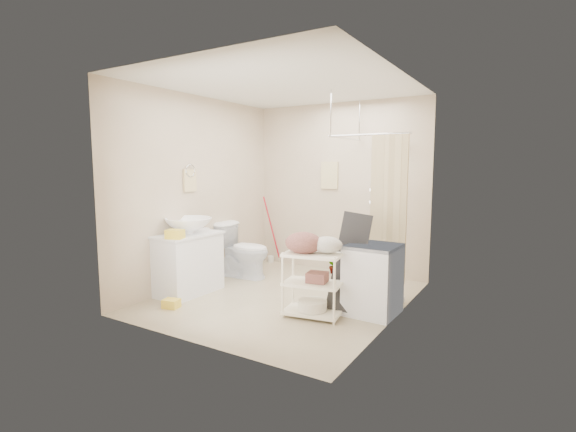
% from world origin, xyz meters
% --- Properties ---
extents(floor, '(3.20, 3.20, 0.00)m').
position_xyz_m(floor, '(0.00, 0.00, 0.00)').
color(floor, tan).
rests_on(floor, ground).
extents(ceiling, '(2.80, 3.20, 0.04)m').
position_xyz_m(ceiling, '(0.00, 0.00, 2.60)').
color(ceiling, silver).
rests_on(ceiling, ground).
extents(wall_back, '(2.80, 0.04, 2.60)m').
position_xyz_m(wall_back, '(0.00, 1.60, 1.30)').
color(wall_back, beige).
rests_on(wall_back, ground).
extents(wall_front, '(2.80, 0.04, 2.60)m').
position_xyz_m(wall_front, '(0.00, -1.60, 1.30)').
color(wall_front, beige).
rests_on(wall_front, ground).
extents(wall_left, '(0.04, 3.20, 2.60)m').
position_xyz_m(wall_left, '(-1.40, 0.00, 1.30)').
color(wall_left, beige).
rests_on(wall_left, ground).
extents(wall_right, '(0.04, 3.20, 2.60)m').
position_xyz_m(wall_right, '(1.40, 0.00, 1.30)').
color(wall_right, beige).
rests_on(wall_right, ground).
extents(vanity, '(0.51, 0.89, 0.78)m').
position_xyz_m(vanity, '(-1.16, -0.48, 0.39)').
color(vanity, silver).
rests_on(vanity, ground).
extents(sink, '(0.64, 0.64, 0.20)m').
position_xyz_m(sink, '(-1.17, -0.46, 0.88)').
color(sink, white).
rests_on(sink, vanity).
extents(counter_basket, '(0.24, 0.21, 0.11)m').
position_xyz_m(counter_basket, '(-1.03, -0.83, 0.83)').
color(counter_basket, yellow).
rests_on(counter_basket, vanity).
extents(floor_basket, '(0.30, 0.26, 0.14)m').
position_xyz_m(floor_basket, '(-0.93, -1.02, 0.07)').
color(floor_basket, yellow).
rests_on(floor_basket, ground).
extents(toilet, '(0.83, 0.51, 0.81)m').
position_xyz_m(toilet, '(-1.04, 0.52, 0.41)').
color(toilet, white).
rests_on(toilet, ground).
extents(mop, '(0.12, 0.12, 1.13)m').
position_xyz_m(mop, '(-1.22, 1.53, 0.56)').
color(mop, red).
rests_on(mop, ground).
extents(potted_plant_a, '(0.20, 0.14, 0.37)m').
position_xyz_m(potted_plant_a, '(0.01, 1.39, 0.18)').
color(potted_plant_a, brown).
rests_on(potted_plant_a, ground).
extents(potted_plant_b, '(0.25, 0.24, 0.36)m').
position_xyz_m(potted_plant_b, '(0.19, 1.38, 0.18)').
color(potted_plant_b, '#9A3E25').
rests_on(potted_plant_b, ground).
extents(hanging_towel, '(0.28, 0.03, 0.42)m').
position_xyz_m(hanging_towel, '(-0.15, 1.58, 1.50)').
color(hanging_towel, beige).
rests_on(hanging_towel, wall_back).
extents(towel_ring, '(0.04, 0.22, 0.34)m').
position_xyz_m(towel_ring, '(-1.38, -0.20, 1.47)').
color(towel_ring, beige).
rests_on(towel_ring, wall_left).
extents(tp_holder, '(0.08, 0.12, 0.14)m').
position_xyz_m(tp_holder, '(-1.36, 0.05, 0.72)').
color(tp_holder, white).
rests_on(tp_holder, wall_left).
extents(shower, '(1.10, 1.10, 2.10)m').
position_xyz_m(shower, '(0.85, 1.05, 1.05)').
color(shower, white).
rests_on(shower, ground).
extents(shampoo_bottle_a, '(0.13, 0.13, 0.26)m').
position_xyz_m(shampoo_bottle_a, '(0.63, 1.52, 1.45)').
color(shampoo_bottle_a, silver).
rests_on(shampoo_bottle_a, shower).
extents(shampoo_bottle_b, '(0.10, 0.10, 0.19)m').
position_xyz_m(shampoo_bottle_b, '(0.74, 1.52, 1.42)').
color(shampoo_bottle_b, '#435BAB').
rests_on(shampoo_bottle_b, shower).
extents(washing_machine, '(0.55, 0.57, 0.78)m').
position_xyz_m(washing_machine, '(1.14, 0.02, 0.39)').
color(washing_machine, white).
rests_on(washing_machine, ground).
extents(laundry_rack, '(0.67, 0.46, 0.85)m').
position_xyz_m(laundry_rack, '(0.61, -0.42, 0.43)').
color(laundry_rack, white).
rests_on(laundry_rack, ground).
extents(ironing_board, '(0.34, 0.18, 1.16)m').
position_xyz_m(ironing_board, '(0.89, -0.07, 0.58)').
color(ironing_board, black).
rests_on(ironing_board, ground).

